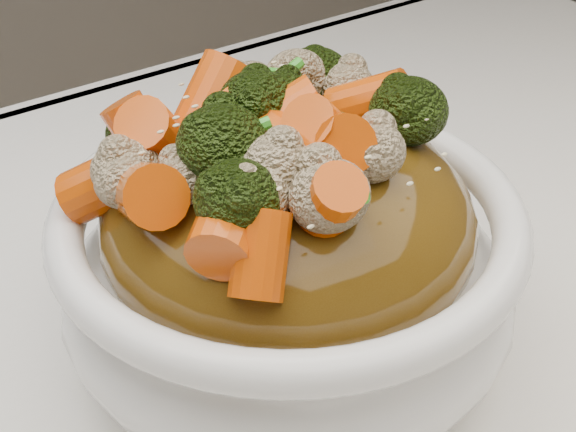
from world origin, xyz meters
TOP-DOWN VIEW (x-y plane):
  - tablecloth at (0.00, 0.00)m, footprint 1.20×0.80m
  - bowl at (0.02, 0.04)m, footprint 0.25×0.25m
  - sauce_base at (0.02, 0.04)m, footprint 0.20×0.20m
  - carrots at (0.02, 0.04)m, footprint 0.20×0.20m
  - broccoli at (0.02, 0.04)m, footprint 0.20×0.20m
  - cauliflower at (0.02, 0.04)m, footprint 0.20×0.20m
  - scallions at (0.02, 0.04)m, footprint 0.15×0.15m
  - sesame_seeds at (0.02, 0.04)m, footprint 0.18×0.18m

SIDE VIEW (x-z plane):
  - tablecloth at x=0.00m, z-range 0.71..0.75m
  - bowl at x=0.02m, z-range 0.75..0.84m
  - sauce_base at x=0.02m, z-range 0.78..0.88m
  - cauliflower at x=0.02m, z-range 0.87..0.91m
  - broccoli at x=0.02m, z-range 0.87..0.92m
  - carrots at x=0.02m, z-range 0.87..0.93m
  - scallions at x=0.02m, z-range 0.89..0.91m
  - sesame_seeds at x=0.02m, z-range 0.89..0.90m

